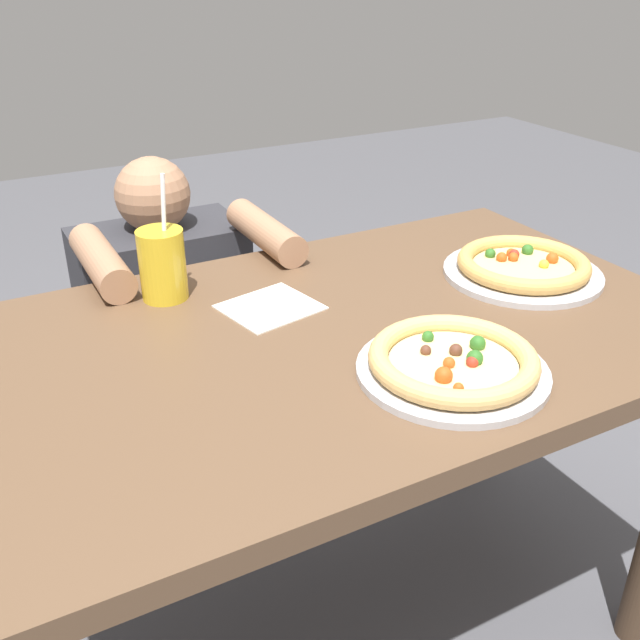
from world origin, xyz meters
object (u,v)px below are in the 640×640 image
(pizza_far, at_px, (523,267))
(pizza_near, at_px, (453,363))
(drink_cup_colored, at_px, (163,264))
(diner_seated, at_px, (171,356))

(pizza_far, bearing_deg, pizza_near, -146.41)
(drink_cup_colored, height_order, diner_seated, drink_cup_colored)
(pizza_far, distance_m, drink_cup_colored, 0.70)
(drink_cup_colored, bearing_deg, pizza_far, -20.06)
(diner_seated, bearing_deg, pizza_far, -47.22)
(pizza_near, distance_m, drink_cup_colored, 0.57)
(pizza_far, distance_m, diner_seated, 0.91)
(drink_cup_colored, distance_m, diner_seated, 0.56)
(pizza_near, bearing_deg, drink_cup_colored, 122.59)
(pizza_far, height_order, diner_seated, diner_seated)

